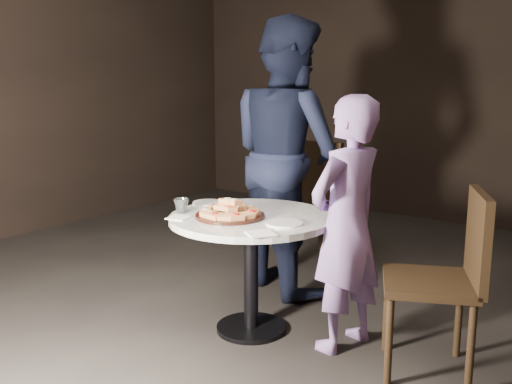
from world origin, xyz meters
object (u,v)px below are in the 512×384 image
chair_right (450,270)px  diner_navy (288,156)px  diner_teal (346,225)px  focaccia_pile (230,210)px  chair_far (323,194)px  table (251,237)px  water_glass (181,206)px  serving_board (230,216)px

chair_right → diner_navy: size_ratio=0.50×
chair_right → diner_teal: 0.59m
focaccia_pile → chair_far: (-0.20, 1.44, -0.17)m
table → focaccia_pile: size_ratio=3.35×
water_glass → diner_teal: diner_teal is taller
table → diner_teal: size_ratio=0.85×
diner_navy → diner_teal: 1.06m
table → serving_board: bearing=-121.6°
table → chair_far: chair_far is taller
table → diner_teal: diner_teal is taller
water_glass → focaccia_pile: bearing=14.2°
water_glass → serving_board: bearing=13.9°
focaccia_pile → diner_teal: (0.61, 0.25, -0.05)m
table → water_glass: bearing=-153.5°
table → focaccia_pile: focaccia_pile is taller
serving_board → diner_teal: diner_teal is taller
water_glass → chair_right: bearing=14.1°
water_glass → chair_right: size_ratio=0.10×
chair_far → diner_teal: 1.44m
table → chair_right: size_ratio=1.26×
serving_board → diner_navy: bearing=102.1°
serving_board → chair_far: 1.46m
diner_navy → water_glass: bearing=107.7°
chair_right → serving_board: bearing=-100.7°
table → water_glass: size_ratio=13.26×
diner_navy → chair_right: bearing=-179.7°
water_glass → chair_right: chair_right is taller
serving_board → table: bearing=58.4°
focaccia_pile → diner_teal: bearing=22.5°
chair_right → water_glass: bearing=-100.7°
table → water_glass: water_glass is taller
water_glass → chair_right: (1.48, 0.37, -0.21)m
serving_board → diner_navy: diner_navy is taller
chair_right → diner_teal: bearing=-110.6°
serving_board → chair_right: size_ratio=0.42×
serving_board → water_glass: water_glass is taller
chair_right → diner_navy: bearing=-138.9°
serving_board → diner_navy: 0.96m
chair_far → diner_teal: bearing=127.0°
chair_far → diner_navy: size_ratio=0.54×
focaccia_pile → water_glass: 0.32m
water_glass → diner_navy: 1.01m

